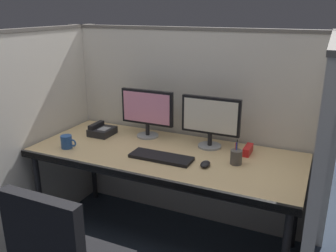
{
  "coord_description": "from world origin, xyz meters",
  "views": [
    {
      "loc": [
        0.98,
        -1.81,
        1.7
      ],
      "look_at": [
        0.0,
        0.35,
        0.92
      ],
      "focal_mm": 38.1,
      "sensor_mm": 36.0,
      "label": 1
    }
  ],
  "objects_px": {
    "pen_cup": "(236,157)",
    "red_stapler": "(248,150)",
    "monitor_right": "(211,119)",
    "coffee_mug": "(67,142)",
    "monitor_left": "(147,110)",
    "computer_mouse": "(205,164)",
    "desk_phone": "(102,131)",
    "keyboard_main": "(161,157)",
    "desk": "(164,159)"
  },
  "relations": [
    {
      "from": "pen_cup",
      "to": "red_stapler",
      "type": "distance_m",
      "value": 0.21
    },
    {
      "from": "monitor_right",
      "to": "coffee_mug",
      "type": "bearing_deg",
      "value": -154.31
    },
    {
      "from": "monitor_left",
      "to": "computer_mouse",
      "type": "bearing_deg",
      "value": -30.15
    },
    {
      "from": "coffee_mug",
      "to": "red_stapler",
      "type": "distance_m",
      "value": 1.29
    },
    {
      "from": "pen_cup",
      "to": "desk_phone",
      "type": "distance_m",
      "value": 1.13
    },
    {
      "from": "monitor_left",
      "to": "keyboard_main",
      "type": "xyz_separation_m",
      "value": [
        0.29,
        -0.35,
        -0.2
      ]
    },
    {
      "from": "monitor_right",
      "to": "pen_cup",
      "type": "bearing_deg",
      "value": -40.67
    },
    {
      "from": "monitor_right",
      "to": "pen_cup",
      "type": "xyz_separation_m",
      "value": [
        0.25,
        -0.21,
        -0.17
      ]
    },
    {
      "from": "monitor_left",
      "to": "desk_phone",
      "type": "bearing_deg",
      "value": -162.03
    },
    {
      "from": "monitor_left",
      "to": "monitor_right",
      "type": "relative_size",
      "value": 1.0
    },
    {
      "from": "pen_cup",
      "to": "monitor_right",
      "type": "bearing_deg",
      "value": 139.33
    },
    {
      "from": "monitor_right",
      "to": "computer_mouse",
      "type": "relative_size",
      "value": 4.48
    },
    {
      "from": "monitor_left",
      "to": "keyboard_main",
      "type": "distance_m",
      "value": 0.5
    },
    {
      "from": "coffee_mug",
      "to": "red_stapler",
      "type": "relative_size",
      "value": 0.84
    },
    {
      "from": "monitor_left",
      "to": "desk_phone",
      "type": "distance_m",
      "value": 0.41
    },
    {
      "from": "desk",
      "to": "pen_cup",
      "type": "bearing_deg",
      "value": 2.82
    },
    {
      "from": "desk",
      "to": "monitor_right",
      "type": "relative_size",
      "value": 4.42
    },
    {
      "from": "monitor_left",
      "to": "desk",
      "type": "bearing_deg",
      "value": -43.56
    },
    {
      "from": "desk",
      "to": "desk_phone",
      "type": "distance_m",
      "value": 0.64
    },
    {
      "from": "monitor_left",
      "to": "red_stapler",
      "type": "relative_size",
      "value": 2.87
    },
    {
      "from": "monitor_right",
      "to": "keyboard_main",
      "type": "bearing_deg",
      "value": -123.96
    },
    {
      "from": "desk",
      "to": "keyboard_main",
      "type": "bearing_deg",
      "value": -76.87
    },
    {
      "from": "monitor_right",
      "to": "red_stapler",
      "type": "distance_m",
      "value": 0.34
    },
    {
      "from": "computer_mouse",
      "to": "coffee_mug",
      "type": "height_order",
      "value": "coffee_mug"
    },
    {
      "from": "pen_cup",
      "to": "red_stapler",
      "type": "xyz_separation_m",
      "value": [
        0.03,
        0.2,
        -0.02
      ]
    },
    {
      "from": "desk",
      "to": "keyboard_main",
      "type": "height_order",
      "value": "keyboard_main"
    },
    {
      "from": "computer_mouse",
      "to": "coffee_mug",
      "type": "distance_m",
      "value": 1.02
    },
    {
      "from": "computer_mouse",
      "to": "red_stapler",
      "type": "distance_m",
      "value": 0.38
    },
    {
      "from": "computer_mouse",
      "to": "red_stapler",
      "type": "bearing_deg",
      "value": 58.45
    },
    {
      "from": "monitor_left",
      "to": "keyboard_main",
      "type": "relative_size",
      "value": 1.0
    },
    {
      "from": "keyboard_main",
      "to": "pen_cup",
      "type": "height_order",
      "value": "pen_cup"
    },
    {
      "from": "desk",
      "to": "coffee_mug",
      "type": "distance_m",
      "value": 0.72
    },
    {
      "from": "computer_mouse",
      "to": "coffee_mug",
      "type": "relative_size",
      "value": 0.76
    },
    {
      "from": "keyboard_main",
      "to": "red_stapler",
      "type": "relative_size",
      "value": 2.87
    },
    {
      "from": "keyboard_main",
      "to": "pen_cup",
      "type": "xyz_separation_m",
      "value": [
        0.48,
        0.13,
        0.04
      ]
    },
    {
      "from": "keyboard_main",
      "to": "desk_phone",
      "type": "distance_m",
      "value": 0.68
    },
    {
      "from": "desk",
      "to": "monitor_right",
      "type": "bearing_deg",
      "value": 43.44
    },
    {
      "from": "monitor_left",
      "to": "coffee_mug",
      "type": "distance_m",
      "value": 0.64
    },
    {
      "from": "monitor_right",
      "to": "computer_mouse",
      "type": "distance_m",
      "value": 0.4
    },
    {
      "from": "red_stapler",
      "to": "desk_phone",
      "type": "height_order",
      "value": "desk_phone"
    },
    {
      "from": "computer_mouse",
      "to": "pen_cup",
      "type": "relative_size",
      "value": 0.58
    },
    {
      "from": "monitor_right",
      "to": "red_stapler",
      "type": "height_order",
      "value": "monitor_right"
    },
    {
      "from": "coffee_mug",
      "to": "desk",
      "type": "bearing_deg",
      "value": 17.1
    },
    {
      "from": "keyboard_main",
      "to": "desk_phone",
      "type": "bearing_deg",
      "value": 159.75
    },
    {
      "from": "coffee_mug",
      "to": "red_stapler",
      "type": "xyz_separation_m",
      "value": [
        1.22,
        0.44,
        -0.02
      ]
    },
    {
      "from": "coffee_mug",
      "to": "desk_phone",
      "type": "relative_size",
      "value": 0.66
    },
    {
      "from": "keyboard_main",
      "to": "coffee_mug",
      "type": "xyz_separation_m",
      "value": [
        -0.7,
        -0.11,
        0.04
      ]
    },
    {
      "from": "computer_mouse",
      "to": "desk_phone",
      "type": "xyz_separation_m",
      "value": [
        -0.95,
        0.23,
        0.02
      ]
    },
    {
      "from": "monitor_right",
      "to": "desk_phone",
      "type": "bearing_deg",
      "value": -173.2
    },
    {
      "from": "monitor_right",
      "to": "pen_cup",
      "type": "distance_m",
      "value": 0.37
    }
  ]
}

